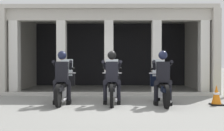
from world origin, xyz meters
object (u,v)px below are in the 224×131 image
(police_officer_right, at_px, (163,73))
(traffic_cone_flank, at_px, (216,95))
(motorcycle_left, at_px, (64,86))
(police_officer_center, at_px, (112,73))
(motorcycle_center, at_px, (112,86))
(police_officer_left, at_px, (62,73))
(motorcycle_right, at_px, (161,87))

(police_officer_right, xyz_separation_m, traffic_cone_flank, (1.57, 0.02, -0.65))
(traffic_cone_flank, bearing_deg, police_officer_right, -179.10)
(motorcycle_left, bearing_deg, police_officer_center, -11.70)
(motorcycle_left, bearing_deg, motorcycle_center, -0.81)
(police_officer_left, height_order, motorcycle_center, police_officer_left)
(motorcycle_center, bearing_deg, police_officer_left, -167.50)
(police_officer_center, height_order, police_officer_right, same)
(motorcycle_right, relative_size, traffic_cone_flank, 3.46)
(motorcycle_right, bearing_deg, police_officer_right, -94.60)
(motorcycle_center, bearing_deg, traffic_cone_flank, -7.01)
(police_officer_left, height_order, police_officer_center, same)
(police_officer_center, relative_size, motorcycle_right, 0.78)
(motorcycle_left, height_order, police_officer_center, police_officer_center)
(traffic_cone_flank, bearing_deg, motorcycle_left, 174.77)
(police_officer_center, xyz_separation_m, police_officer_right, (1.48, -0.17, 0.00))
(motorcycle_right, bearing_deg, motorcycle_left, 172.67)
(police_officer_right, relative_size, traffic_cone_flank, 2.69)
(motorcycle_left, xyz_separation_m, traffic_cone_flank, (4.52, -0.41, -0.21))
(traffic_cone_flank, bearing_deg, police_officer_left, 178.35)
(motorcycle_left, height_order, traffic_cone_flank, motorcycle_left)
(motorcycle_left, xyz_separation_m, police_officer_right, (2.96, -0.44, 0.44))
(motorcycle_center, height_order, motorcycle_right, same)
(motorcycle_right, xyz_separation_m, traffic_cone_flank, (1.57, -0.26, -0.21))
(motorcycle_right, height_order, traffic_cone_flank, motorcycle_right)
(motorcycle_center, distance_m, motorcycle_right, 1.49)
(motorcycle_right, bearing_deg, traffic_cone_flank, -13.73)
(police_officer_left, xyz_separation_m, motorcycle_center, (1.48, 0.30, -0.44))
(police_officer_left, height_order, motorcycle_right, police_officer_left)
(motorcycle_center, xyz_separation_m, traffic_cone_flank, (3.04, -0.43, -0.21))
(motorcycle_center, height_order, police_officer_right, police_officer_right)
(motorcycle_left, bearing_deg, police_officer_right, -9.88)
(police_officer_left, bearing_deg, police_officer_right, -4.44)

